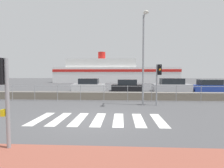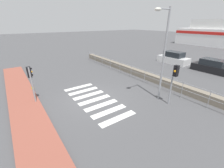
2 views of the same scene
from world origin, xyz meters
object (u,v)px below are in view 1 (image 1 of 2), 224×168
at_px(streetlamp, 144,49).
at_px(parked_car_silver, 172,86).
at_px(ferry_boat, 113,73).
at_px(traffic_light_far, 158,75).
at_px(traffic_light_near, 3,84).
at_px(parked_car_white, 89,85).
at_px(parked_car_black, 127,86).
at_px(parked_car_blue, 209,86).

height_order(streetlamp, parked_car_silver, streetlamp).
bearing_deg(parked_car_silver, ferry_boat, 110.25).
xyz_separation_m(traffic_light_far, streetlamp, (-0.98, -0.17, 1.70)).
relative_size(traffic_light_near, streetlamp, 0.42).
height_order(streetlamp, parked_car_white, streetlamp).
height_order(parked_car_black, parked_car_silver, parked_car_silver).
xyz_separation_m(traffic_light_near, streetlamp, (4.49, 6.98, 1.89)).
relative_size(traffic_light_far, parked_car_black, 0.70).
distance_m(traffic_light_far, parked_car_silver, 10.65).
distance_m(traffic_light_near, parked_car_silver, 19.39).
distance_m(traffic_light_far, parked_car_black, 10.14).
height_order(parked_car_white, parked_car_blue, parked_car_white).
xyz_separation_m(traffic_light_near, traffic_light_far, (5.48, 7.15, 0.18)).
relative_size(streetlamp, parked_car_black, 1.55).
bearing_deg(streetlamp, traffic_light_near, -122.79).
bearing_deg(parked_car_white, streetlamp, -61.55).
relative_size(traffic_light_near, parked_car_black, 0.65).
relative_size(parked_car_white, parked_car_blue, 0.98).
bearing_deg(traffic_light_far, streetlamp, -169.93).
bearing_deg(streetlamp, traffic_light_far, 10.07).
bearing_deg(parked_car_white, ferry_boat, 84.82).
xyz_separation_m(parked_car_black, parked_car_blue, (9.82, 0.00, 0.00)).
xyz_separation_m(traffic_light_far, parked_car_silver, (3.68, 9.90, -1.31)).
height_order(traffic_light_near, streetlamp, streetlamp).
distance_m(parked_car_white, parked_car_blue, 14.56).
relative_size(ferry_boat, parked_car_white, 7.59).
relative_size(traffic_light_near, ferry_boat, 0.08).
bearing_deg(ferry_boat, traffic_light_near, -91.51).
distance_m(ferry_boat, parked_car_white, 22.19).
xyz_separation_m(traffic_light_far, ferry_boat, (-4.45, 31.93, 0.46)).
height_order(traffic_light_near, parked_car_silver, traffic_light_near).
xyz_separation_m(ferry_boat, parked_car_blue, (12.57, -22.02, -1.84)).
distance_m(ferry_boat, parked_car_black, 22.27).
bearing_deg(parked_car_blue, parked_car_black, -180.00).
height_order(traffic_light_near, traffic_light_far, traffic_light_far).
height_order(traffic_light_far, ferry_boat, ferry_boat).
xyz_separation_m(traffic_light_near, parked_car_silver, (9.15, 17.05, -1.13)).
xyz_separation_m(streetlamp, parked_car_black, (-0.72, 10.08, -3.08)).
bearing_deg(traffic_light_near, traffic_light_far, 52.55).
height_order(parked_car_black, parked_car_blue, parked_car_blue).
xyz_separation_m(traffic_light_far, parked_car_blue, (8.12, 9.90, -1.37)).
bearing_deg(streetlamp, parked_car_blue, 47.92).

